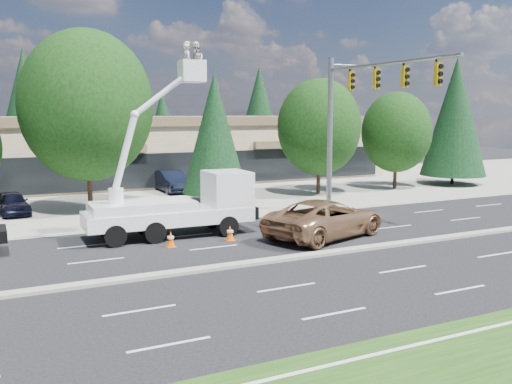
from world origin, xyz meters
TOP-DOWN VIEW (x-y plane):
  - ground at (0.00, 0.00)m, footprint 140.00×140.00m
  - concrete_apron at (0.00, 20.00)m, footprint 140.00×22.00m
  - road_median at (0.00, 0.00)m, footprint 120.00×0.55m
  - strip_mall at (0.00, 29.97)m, footprint 50.40×15.40m
  - tree_front_d at (-3.00, 15.00)m, footprint 7.65×7.65m
  - tree_front_e at (5.00, 15.00)m, footprint 4.25×4.25m
  - tree_front_f at (13.00, 15.00)m, footprint 5.94×5.94m
  - tree_front_g at (20.00, 15.00)m, footprint 5.34×5.34m
  - tree_front_h at (26.00, 15.00)m, footprint 5.20×5.20m
  - tree_back_b at (-4.00, 42.00)m, footprint 6.18×6.18m
  - tree_back_c at (10.00, 42.00)m, footprint 4.23×4.23m
  - tree_back_d at (22.00, 42.00)m, footprint 5.73×5.73m
  - signal_mast at (10.03, 7.04)m, footprint 2.76×10.16m
  - bucket_truck at (-0.44, 6.18)m, footprint 7.91×2.77m
  - traffic_cone_b at (-1.61, 4.16)m, footprint 0.40×0.40m
  - traffic_cone_c at (1.22, 4.18)m, footprint 0.40×0.40m
  - traffic_cone_d at (7.89, 3.15)m, footprint 0.40×0.40m
  - minivan at (5.52, 2.80)m, footprint 7.03×4.80m
  - parked_car_west at (-7.23, 16.00)m, footprint 2.03×4.10m
  - parked_car_east at (4.00, 21.00)m, footprint 1.71×4.80m

SIDE VIEW (x-z plane):
  - ground at x=0.00m, z-range 0.00..0.00m
  - concrete_apron at x=0.00m, z-range 0.00..0.01m
  - road_median at x=0.00m, z-range 0.00..0.12m
  - traffic_cone_b at x=-1.61m, z-range -0.01..0.69m
  - traffic_cone_c at x=1.22m, z-range -0.01..0.69m
  - traffic_cone_d at x=7.89m, z-range -0.01..0.69m
  - parked_car_west at x=-7.23m, z-range 0.00..1.34m
  - parked_car_east at x=4.00m, z-range 0.00..1.58m
  - minivan at x=5.52m, z-range 0.00..1.79m
  - bucket_truck at x=-0.44m, z-range -2.67..6.39m
  - strip_mall at x=0.00m, z-range 0.08..5.58m
  - tree_front_g at x=20.00m, z-range 0.63..8.04m
  - tree_back_c at x=10.00m, z-range 0.30..8.63m
  - tree_front_e at x=5.00m, z-range 0.30..8.68m
  - tree_front_f at x=13.00m, z-range 0.70..8.94m
  - tree_front_h at x=26.00m, z-range 0.37..10.63m
  - signal_mast at x=10.03m, z-range 1.56..10.56m
  - tree_back_d at x=22.00m, z-range 0.41..11.70m
  - tree_front_d at x=-3.00m, z-range 0.91..11.52m
  - tree_back_b at x=-4.00m, z-range 0.44..12.62m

